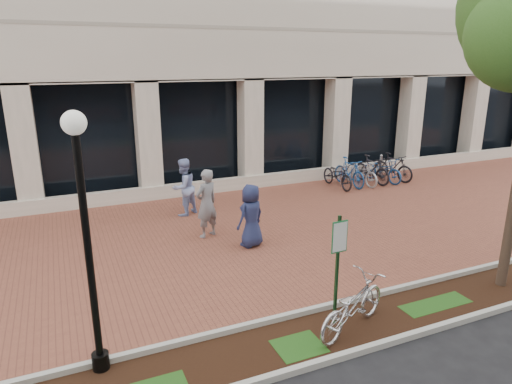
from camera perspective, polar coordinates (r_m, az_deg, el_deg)
name	(u,v)px	position (r m, az deg, el deg)	size (l,w,h in m)	color
ground	(253,233)	(13.51, -0.34, -5.15)	(120.00, 120.00, 0.00)	black
brick_plaza	(253,233)	(13.51, -0.34, -5.13)	(40.00, 9.00, 0.01)	brown
planting_strip	(361,324)	(9.43, 12.94, -15.81)	(40.00, 1.50, 0.01)	black
curb_plaza_side	(339,303)	(9.92, 10.34, -13.54)	(40.00, 0.12, 0.12)	#ABAAA1
curb_street_side	(386,343)	(8.92, 15.94, -17.69)	(40.00, 0.12, 0.12)	#ABAAA1
parking_sign	(338,256)	(8.68, 10.23, -7.91)	(0.34, 0.07, 2.23)	#14381B
lamppost	(86,234)	(7.39, -20.45, -4.89)	(0.36, 0.36, 4.27)	black
locked_bicycle	(352,305)	(8.97, 11.95, -13.65)	(0.70, 2.01, 1.06)	silver
pedestrian_left	(207,204)	(13.01, -6.20, -1.44)	(0.73, 0.48, 2.00)	slate
pedestrian_mid	(184,187)	(14.96, -9.03, 0.60)	(0.91, 0.71, 1.88)	#8B9DCF
pedestrian_right	(251,216)	(12.33, -0.62, -2.99)	(0.85, 0.56, 1.75)	#1E264C
bollard	(380,165)	(20.59, 15.29, 3.28)	(0.12, 0.12, 0.96)	#ACACB0
bike_rack_cluster	(366,171)	(19.12, 13.55, 2.58)	(3.60, 2.06, 1.15)	black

